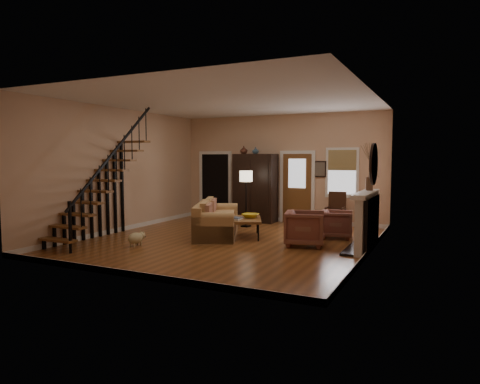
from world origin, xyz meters
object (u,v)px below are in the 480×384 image
at_px(floor_lamp, 246,199).
at_px(side_chair, 335,210).
at_px(coffee_table, 246,228).
at_px(sofa, 217,220).
at_px(armoire, 255,188).
at_px(armchair_left, 305,228).
at_px(armchair_right, 337,224).

height_order(floor_lamp, side_chair, floor_lamp).
bearing_deg(floor_lamp, coffee_table, -64.77).
bearing_deg(coffee_table, sofa, -164.17).
xyz_separation_m(armoire, floor_lamp, (0.17, -1.05, -0.24)).
relative_size(armoire, floor_lamp, 1.30).
bearing_deg(armchair_left, coffee_table, 62.31).
distance_m(coffee_table, floor_lamp, 1.70).
bearing_deg(sofa, armchair_right, -3.25).
bearing_deg(armchair_left, sofa, 71.30).
relative_size(armoire, coffee_table, 1.70).
distance_m(floor_lamp, side_chair, 2.54).
bearing_deg(sofa, armoire, 68.82).
relative_size(coffee_table, armchair_right, 1.63).
bearing_deg(armchair_right, sofa, 99.49).
height_order(armoire, floor_lamp, armoire).
xyz_separation_m(coffee_table, armchair_right, (2.08, 0.85, 0.11)).
height_order(armchair_right, side_chair, side_chair).
bearing_deg(floor_lamp, sofa, -91.55).
distance_m(armchair_left, armchair_right, 1.32).
xyz_separation_m(armoire, sofa, (0.12, -2.70, -0.63)).
height_order(sofa, coffee_table, sofa).
xyz_separation_m(armoire, armchair_right, (2.93, -1.65, -0.71)).
xyz_separation_m(armchair_left, floor_lamp, (-2.32, 1.85, 0.41)).
height_order(sofa, armchair_right, sofa).
bearing_deg(armchair_right, side_chair, 3.66).
height_order(coffee_table, floor_lamp, floor_lamp).
height_order(coffee_table, side_chair, side_chair).
relative_size(armchair_left, floor_lamp, 0.54).
distance_m(coffee_table, armchair_left, 1.69).
bearing_deg(armchair_left, side_chair, -15.44).
xyz_separation_m(coffee_table, armchair_left, (1.64, -0.39, 0.16)).
bearing_deg(coffee_table, side_chair, 53.54).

